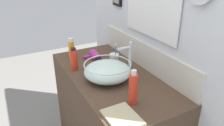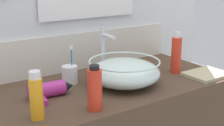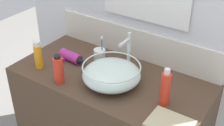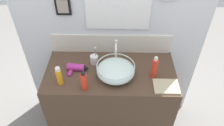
{
  "view_description": "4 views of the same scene",
  "coord_description": "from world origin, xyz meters",
  "px_view_note": "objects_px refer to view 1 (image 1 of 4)",
  "views": [
    {
      "loc": [
        1.28,
        -0.67,
        1.65
      ],
      "look_at": [
        0.01,
        0.0,
        0.98
      ],
      "focal_mm": 35.0,
      "sensor_mm": 36.0,
      "label": 1
    },
    {
      "loc": [
        -0.79,
        -1.17,
        1.4
      ],
      "look_at": [
        0.01,
        0.0,
        0.98
      ],
      "focal_mm": 50.0,
      "sensor_mm": 36.0,
      "label": 2
    },
    {
      "loc": [
        0.88,
        -1.29,
        1.93
      ],
      "look_at": [
        0.01,
        0.0,
        0.98
      ],
      "focal_mm": 50.0,
      "sensor_mm": 36.0,
      "label": 3
    },
    {
      "loc": [
        0.05,
        -1.44,
        2.27
      ],
      "look_at": [
        0.01,
        0.0,
        0.98
      ],
      "focal_mm": 35.0,
      "sensor_mm": 36.0,
      "label": 4
    }
  ],
  "objects_px": {
    "glass_bowl_sink": "(107,71)",
    "soap_dispenser": "(74,59)",
    "toothbrush_cup": "(114,59)",
    "lotion_bottle": "(71,49)",
    "shampoo_bottle": "(133,89)",
    "hand_towel": "(122,117)",
    "hair_drier": "(95,56)",
    "faucet": "(129,56)"
  },
  "relations": [
    {
      "from": "faucet",
      "to": "shampoo_bottle",
      "type": "relative_size",
      "value": 1.14
    },
    {
      "from": "hair_drier",
      "to": "shampoo_bottle",
      "type": "xyz_separation_m",
      "value": [
        0.69,
        -0.06,
        0.07
      ]
    },
    {
      "from": "glass_bowl_sink",
      "to": "soap_dispenser",
      "type": "distance_m",
      "value": 0.3
    },
    {
      "from": "toothbrush_cup",
      "to": "soap_dispenser",
      "type": "relative_size",
      "value": 1.0
    },
    {
      "from": "shampoo_bottle",
      "to": "hand_towel",
      "type": "xyz_separation_m",
      "value": [
        0.1,
        -0.13,
        -0.09
      ]
    },
    {
      "from": "lotion_bottle",
      "to": "toothbrush_cup",
      "type": "bearing_deg",
      "value": 45.23
    },
    {
      "from": "faucet",
      "to": "glass_bowl_sink",
      "type": "bearing_deg",
      "value": -90.0
    },
    {
      "from": "glass_bowl_sink",
      "to": "hair_drier",
      "type": "bearing_deg",
      "value": 170.22
    },
    {
      "from": "soap_dispenser",
      "to": "hand_towel",
      "type": "relative_size",
      "value": 0.84
    },
    {
      "from": "glass_bowl_sink",
      "to": "soap_dispenser",
      "type": "height_order",
      "value": "soap_dispenser"
    },
    {
      "from": "glass_bowl_sink",
      "to": "shampoo_bottle",
      "type": "distance_m",
      "value": 0.34
    },
    {
      "from": "lotion_bottle",
      "to": "hand_towel",
      "type": "bearing_deg",
      "value": -1.5
    },
    {
      "from": "hair_drier",
      "to": "soap_dispenser",
      "type": "relative_size",
      "value": 1.13
    },
    {
      "from": "hand_towel",
      "to": "shampoo_bottle",
      "type": "bearing_deg",
      "value": 126.51
    },
    {
      "from": "soap_dispenser",
      "to": "lotion_bottle",
      "type": "relative_size",
      "value": 0.99
    },
    {
      "from": "shampoo_bottle",
      "to": "hair_drier",
      "type": "bearing_deg",
      "value": 174.74
    },
    {
      "from": "hand_towel",
      "to": "faucet",
      "type": "bearing_deg",
      "value": 144.57
    },
    {
      "from": "toothbrush_cup",
      "to": "lotion_bottle",
      "type": "xyz_separation_m",
      "value": [
        -0.27,
        -0.27,
        0.04
      ]
    },
    {
      "from": "toothbrush_cup",
      "to": "lotion_bottle",
      "type": "distance_m",
      "value": 0.39
    },
    {
      "from": "hair_drier",
      "to": "hand_towel",
      "type": "bearing_deg",
      "value": -13.81
    },
    {
      "from": "faucet",
      "to": "soap_dispenser",
      "type": "distance_m",
      "value": 0.43
    },
    {
      "from": "lotion_bottle",
      "to": "hand_towel",
      "type": "height_order",
      "value": "lotion_bottle"
    },
    {
      "from": "toothbrush_cup",
      "to": "lotion_bottle",
      "type": "relative_size",
      "value": 0.99
    },
    {
      "from": "toothbrush_cup",
      "to": "lotion_bottle",
      "type": "bearing_deg",
      "value": -134.77
    },
    {
      "from": "toothbrush_cup",
      "to": "soap_dispenser",
      "type": "xyz_separation_m",
      "value": [
        -0.06,
        -0.32,
        0.04
      ]
    },
    {
      "from": "glass_bowl_sink",
      "to": "faucet",
      "type": "height_order",
      "value": "faucet"
    },
    {
      "from": "soap_dispenser",
      "to": "lotion_bottle",
      "type": "bearing_deg",
      "value": 166.62
    },
    {
      "from": "hand_towel",
      "to": "soap_dispenser",
      "type": "bearing_deg",
      "value": -177.74
    },
    {
      "from": "toothbrush_cup",
      "to": "soap_dispenser",
      "type": "distance_m",
      "value": 0.33
    },
    {
      "from": "hair_drier",
      "to": "hand_towel",
      "type": "distance_m",
      "value": 0.81
    },
    {
      "from": "faucet",
      "to": "hair_drier",
      "type": "height_order",
      "value": "faucet"
    },
    {
      "from": "faucet",
      "to": "toothbrush_cup",
      "type": "height_order",
      "value": "faucet"
    },
    {
      "from": "shampoo_bottle",
      "to": "lotion_bottle",
      "type": "bearing_deg",
      "value": -172.57
    },
    {
      "from": "hair_drier",
      "to": "toothbrush_cup",
      "type": "distance_m",
      "value": 0.18
    },
    {
      "from": "shampoo_bottle",
      "to": "hand_towel",
      "type": "relative_size",
      "value": 1.02
    },
    {
      "from": "toothbrush_cup",
      "to": "soap_dispenser",
      "type": "height_order",
      "value": "same"
    },
    {
      "from": "toothbrush_cup",
      "to": "hand_towel",
      "type": "bearing_deg",
      "value": -24.97
    },
    {
      "from": "hair_drier",
      "to": "shampoo_bottle",
      "type": "height_order",
      "value": "shampoo_bottle"
    },
    {
      "from": "faucet",
      "to": "hand_towel",
      "type": "height_order",
      "value": "faucet"
    },
    {
      "from": "toothbrush_cup",
      "to": "hair_drier",
      "type": "bearing_deg",
      "value": -145.08
    },
    {
      "from": "soap_dispenser",
      "to": "hair_drier",
      "type": "bearing_deg",
      "value": 112.74
    },
    {
      "from": "soap_dispenser",
      "to": "glass_bowl_sink",
      "type": "bearing_deg",
      "value": 31.61
    }
  ]
}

